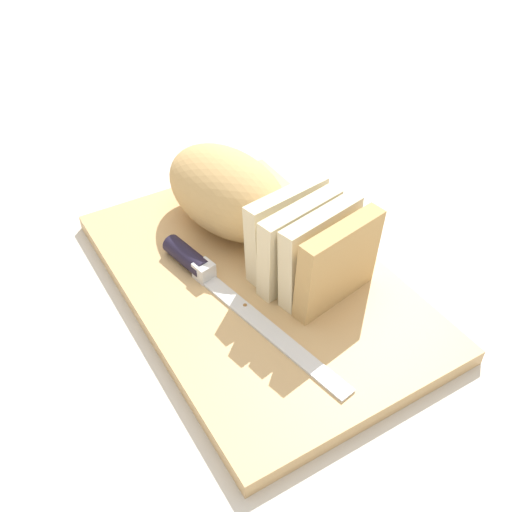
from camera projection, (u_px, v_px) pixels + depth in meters
name	position (u px, v px, depth m)	size (l,w,h in m)	color
ground_plane	(256.00, 288.00, 0.69)	(3.00, 3.00, 0.00)	beige
cutting_board	(256.00, 282.00, 0.68)	(0.44, 0.28, 0.02)	tan
bread_loaf	(250.00, 207.00, 0.70)	(0.30, 0.16, 0.10)	tan
bread_knife	(206.00, 273.00, 0.67)	(0.29, 0.07, 0.02)	silver
crumb_near_knife	(262.00, 270.00, 0.68)	(0.01, 0.01, 0.01)	#996633
crumb_near_loaf	(245.00, 306.00, 0.64)	(0.00, 0.00, 0.00)	#996633
crumb_stray_left	(282.00, 289.00, 0.66)	(0.01, 0.01, 0.01)	#996633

